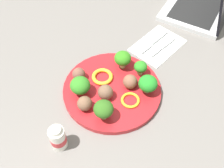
{
  "coord_description": "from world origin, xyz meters",
  "views": [
    {
      "loc": [
        0.35,
        0.3,
        0.63
      ],
      "look_at": [
        0.0,
        0.0,
        0.04
      ],
      "focal_mm": 43.49,
      "sensor_mm": 36.0,
      "label": 1
    }
  ],
  "objects": [
    {
      "name": "napkin",
      "position": [
        -0.24,
        -0.01,
        0.0
      ],
      "size": [
        0.17,
        0.13,
        0.01
      ],
      "primitive_type": "cube",
      "rotation": [
        0.0,
        0.0,
        -0.04
      ],
      "color": "white",
      "rests_on": "ground_plane"
    },
    {
      "name": "meatball_front_left",
      "position": [
        0.03,
        -0.1,
        0.03
      ],
      "size": [
        0.04,
        0.04,
        0.04
      ],
      "primitive_type": "sphere",
      "color": "brown",
      "rests_on": "plate"
    },
    {
      "name": "meatball_center",
      "position": [
        0.1,
        -0.01,
        0.04
      ],
      "size": [
        0.04,
        0.04,
        0.04
      ],
      "primitive_type": "sphere",
      "color": "brown",
      "rests_on": "plate"
    },
    {
      "name": "broccoli_floret_mid_left",
      "position": [
        0.09,
        0.05,
        0.05
      ],
      "size": [
        0.05,
        0.05,
        0.06
      ],
      "color": "#ABC073",
      "rests_on": "plate"
    },
    {
      "name": "broccoli_floret_near_rim",
      "position": [
        0.07,
        -0.06,
        0.05
      ],
      "size": [
        0.06,
        0.06,
        0.06
      ],
      "color": "#ABD082",
      "rests_on": "plate"
    },
    {
      "name": "ground_plane",
      "position": [
        0.0,
        0.0,
        0.0
      ],
      "size": [
        4.0,
        4.0,
        0.0
      ],
      "primitive_type": "plane",
      "color": "slate"
    },
    {
      "name": "broccoli_floret_back_left",
      "position": [
        -0.08,
        -0.03,
        0.05
      ],
      "size": [
        0.05,
        0.05,
        0.06
      ],
      "color": "#AACD80",
      "rests_on": "plate"
    },
    {
      "name": "pepper_ring_front_right",
      "position": [
        -0.01,
        -0.05,
        0.02
      ],
      "size": [
        0.07,
        0.07,
        0.01
      ],
      "primitive_type": "torus",
      "rotation": [
        0.0,
        0.0,
        4.63
      ],
      "color": "yellow",
      "rests_on": "plate"
    },
    {
      "name": "yogurt_bottle",
      "position": [
        0.21,
        0.01,
        0.04
      ],
      "size": [
        0.04,
        0.04,
        0.08
      ],
      "color": "white",
      "rests_on": "ground_plane"
    },
    {
      "name": "fork",
      "position": [
        -0.24,
        0.01,
        0.01
      ],
      "size": [
        0.12,
        0.03,
        0.01
      ],
      "color": "silver",
      "rests_on": "napkin"
    },
    {
      "name": "plate",
      "position": [
        0.0,
        0.0,
        0.01
      ],
      "size": [
        0.28,
        0.28,
        0.02
      ],
      "primitive_type": "cylinder",
      "color": "red",
      "rests_on": "ground_plane"
    },
    {
      "name": "broccoli_floret_front_left",
      "position": [
        -0.1,
        0.03,
        0.04
      ],
      "size": [
        0.04,
        0.04,
        0.05
      ],
      "color": "#8EC368",
      "rests_on": "plate"
    },
    {
      "name": "meatball_back_right",
      "position": [
        -0.04,
        0.03,
        0.04
      ],
      "size": [
        0.04,
        0.04,
        0.04
      ],
      "primitive_type": "sphere",
      "color": "brown",
      "rests_on": "plate"
    },
    {
      "name": "meatball_mid_left",
      "position": [
        0.03,
        0.01,
        0.04
      ],
      "size": [
        0.04,
        0.04,
        0.04
      ],
      "primitive_type": "sphere",
      "color": "brown",
      "rests_on": "plate"
    },
    {
      "name": "pepper_ring_back_left",
      "position": [
        0.0,
        0.07,
        0.02
      ],
      "size": [
        0.06,
        0.06,
        0.01
      ],
      "primitive_type": "torus",
      "rotation": [
        0.0,
        0.0,
        1.28
      ],
      "color": "yellow",
      "rests_on": "plate"
    },
    {
      "name": "knife",
      "position": [
        -0.24,
        -0.03,
        0.01
      ],
      "size": [
        0.15,
        0.02,
        0.01
      ],
      "color": "silver",
      "rests_on": "napkin"
    },
    {
      "name": "broccoli_floret_back_right",
      "position": [
        -0.06,
        0.08,
        0.05
      ],
      "size": [
        0.05,
        0.05,
        0.06
      ],
      "color": "#9EBA78",
      "rests_on": "plate"
    }
  ]
}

